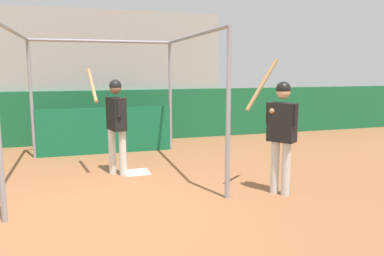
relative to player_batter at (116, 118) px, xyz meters
The scene contains 7 objects.
ground_plane 2.17m from the player_batter, 100.35° to the right, with size 60.00×60.00×0.00m, color #935B38.
outfield_wall 3.24m from the player_batter, 96.08° to the left, with size 24.00×0.12×1.36m.
bleacher_section 5.32m from the player_batter, 93.71° to the left, with size 7.05×4.00×3.44m.
batting_cage 1.05m from the player_batter, 93.73° to the left, with size 3.10×3.65×2.54m.
home_plate 1.10m from the player_batter, ahead, with size 0.44×0.44×0.02m.
player_batter is the anchor object (origin of this frame).
player_waiting 2.92m from the player_batter, 38.44° to the right, with size 0.70×0.63×2.07m.
Camera 1 is at (-0.28, -4.89, 1.92)m, focal length 35.00 mm.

